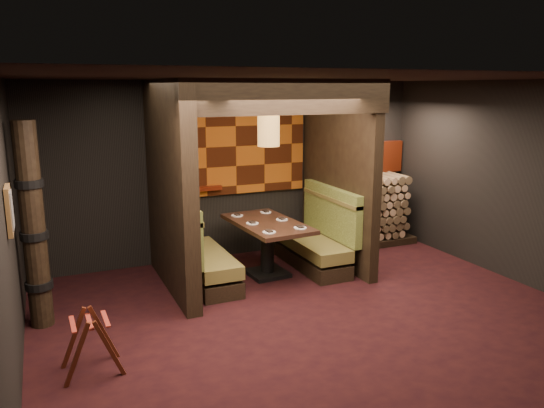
{
  "coord_description": "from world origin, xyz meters",
  "views": [
    {
      "loc": [
        -2.9,
        -5.31,
        2.75
      ],
      "look_at": [
        0.0,
        1.3,
        1.15
      ],
      "focal_mm": 35.0,
      "sensor_mm": 36.0,
      "label": 1
    }
  ],
  "objects": [
    {
      "name": "ceiling",
      "position": [
        0.0,
        0.0,
        2.86
      ],
      "size": [
        6.5,
        5.5,
        0.02
      ],
      "primitive_type": "cube",
      "color": "black",
      "rests_on": "ground"
    },
    {
      "name": "place_settings",
      "position": [
        0.05,
        1.58,
        0.83
      ],
      "size": [
        0.74,
        1.28,
        0.03
      ],
      "color": "white",
      "rests_on": "dining_table"
    },
    {
      "name": "framed_picture",
      "position": [
        -3.22,
        0.1,
        1.62
      ],
      "size": [
        0.05,
        0.36,
        0.46
      ],
      "color": "olive",
      "rests_on": "wall_left"
    },
    {
      "name": "luggage_rack",
      "position": [
        -2.61,
        -0.24,
        0.32
      ],
      "size": [
        0.6,
        0.43,
        0.65
      ],
      "color": "#4B1C0E",
      "rests_on": "floor"
    },
    {
      "name": "pendant_lamp",
      "position": [
        0.05,
        1.53,
        2.16
      ],
      "size": [
        0.31,
        0.31,
        0.92
      ],
      "color": "#AE7D3B",
      "rests_on": "ceiling"
    },
    {
      "name": "partition_left",
      "position": [
        -1.35,
        1.65,
        1.43
      ],
      "size": [
        0.2,
        2.2,
        2.85
      ],
      "primitive_type": "cube",
      "color": "black",
      "rests_on": "floor"
    },
    {
      "name": "mosaic_header",
      "position": [
        2.29,
        2.68,
        1.5
      ],
      "size": [
        1.83,
        0.1,
        0.56
      ],
      "primitive_type": "cube",
      "color": "maroon",
      "rests_on": "wall_back"
    },
    {
      "name": "lacquer_shelf",
      "position": [
        -0.6,
        2.65,
        1.18
      ],
      "size": [
        0.6,
        0.12,
        0.07
      ],
      "primitive_type": "cube",
      "color": "#511608",
      "rests_on": "wall_back"
    },
    {
      "name": "totem_column",
      "position": [
        -3.05,
        1.1,
        1.19
      ],
      "size": [
        0.31,
        0.31,
        2.4
      ],
      "color": "black",
      "rests_on": "floor"
    },
    {
      "name": "floor",
      "position": [
        0.0,
        0.0,
        -0.01
      ],
      "size": [
        6.5,
        5.5,
        0.02
      ],
      "primitive_type": "cube",
      "color": "black",
      "rests_on": "ground"
    },
    {
      "name": "wall_right",
      "position": [
        3.26,
        0.0,
        1.43
      ],
      "size": [
        0.02,
        5.5,
        2.85
      ],
      "primitive_type": "cube",
      "color": "black",
      "rests_on": "ground"
    },
    {
      "name": "booth_bench_right",
      "position": [
        0.93,
        1.65,
        0.4
      ],
      "size": [
        0.68,
        1.6,
        1.14
      ],
      "color": "black",
      "rests_on": "floor"
    },
    {
      "name": "header_beam",
      "position": [
        -0.02,
        0.7,
        2.63
      ],
      "size": [
        2.85,
        0.18,
        0.44
      ],
      "primitive_type": "cube",
      "color": "black",
      "rests_on": "partition_left"
    },
    {
      "name": "firewood_stack",
      "position": [
        2.29,
        2.35,
        0.61
      ],
      "size": [
        1.73,
        0.7,
        1.22
      ],
      "color": "black",
      "rests_on": "floor"
    },
    {
      "name": "partition_right",
      "position": [
        1.3,
        1.7,
        1.43
      ],
      "size": [
        0.15,
        2.1,
        2.85
      ],
      "primitive_type": "cube",
      "color": "black",
      "rests_on": "floor"
    },
    {
      "name": "wall_front",
      "position": [
        0.0,
        -2.76,
        1.43
      ],
      "size": [
        6.5,
        0.02,
        2.85
      ],
      "primitive_type": "cube",
      "color": "black",
      "rests_on": "ground"
    },
    {
      "name": "tapa_side_panel",
      "position": [
        -1.23,
        1.82,
        1.85
      ],
      "size": [
        0.04,
        1.85,
        1.45
      ],
      "primitive_type": "cube",
      "color": "#9E4A11",
      "rests_on": "partition_left"
    },
    {
      "name": "tapa_back_panel",
      "position": [
        -0.02,
        2.71,
        1.82
      ],
      "size": [
        2.4,
        0.06,
        1.55
      ],
      "primitive_type": "cube",
      "color": "#9E4A11",
      "rests_on": "wall_back"
    },
    {
      "name": "wall_back",
      "position": [
        0.0,
        2.76,
        1.43
      ],
      "size": [
        6.5,
        0.02,
        2.85
      ],
      "primitive_type": "cube",
      "color": "black",
      "rests_on": "ground"
    },
    {
      "name": "wall_left",
      "position": [
        -3.26,
        0.0,
        1.43
      ],
      "size": [
        0.02,
        5.5,
        2.85
      ],
      "primitive_type": "cube",
      "color": "black",
      "rests_on": "ground"
    },
    {
      "name": "dining_table",
      "position": [
        0.05,
        1.58,
        0.58
      ],
      "size": [
        0.95,
        1.61,
        0.82
      ],
      "color": "black",
      "rests_on": "floor"
    },
    {
      "name": "bay_front_post",
      "position": [
        1.39,
        1.96,
        1.43
      ],
      "size": [
        0.08,
        0.08,
        2.85
      ],
      "primitive_type": "cube",
      "color": "black",
      "rests_on": "floor"
    },
    {
      "name": "booth_bench_left",
      "position": [
        -0.96,
        1.65,
        0.4
      ],
      "size": [
        0.68,
        1.6,
        1.14
      ],
      "color": "black",
      "rests_on": "floor"
    }
  ]
}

